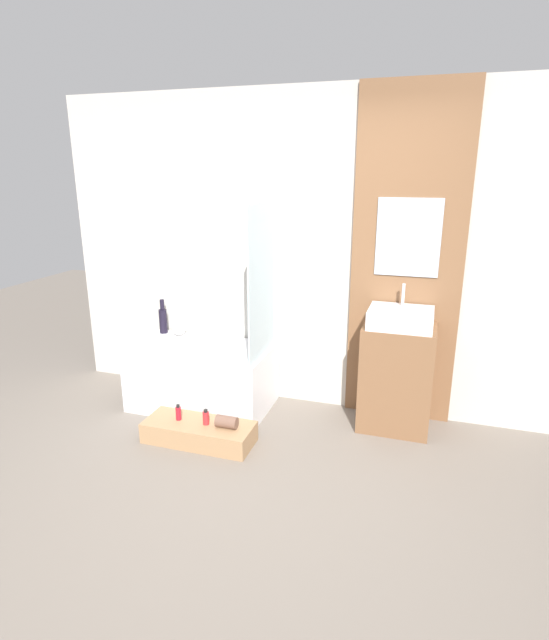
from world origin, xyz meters
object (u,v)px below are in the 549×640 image
Objects in this scene: bathtub at (202,376)px; bottle_soap_primary at (178,413)px; sink at (401,318)px; wooden_step_bench at (199,432)px; vase_round_light at (179,329)px; bottle_soap_secondary at (206,418)px; vase_tall_dark at (163,319)px.

bathtub is 0.58m from bottle_soap_primary.
wooden_step_bench is at bearing -153.41° from sink.
vase_round_light is 1.00× the size of bottle_soap_secondary.
vase_tall_dark is at bearing 153.35° from bathtub.
bathtub is 9.79× the size of vase_round_light.
sink is at bearing -3.30° from vase_round_light.
bottle_soap_primary is at bearing 180.00° from bottle_soap_secondary.
bathtub is at bearing 97.26° from bottle_soap_primary.
sink is 1.64m from bottle_soap_secondary.
sink is 3.96× the size of vase_round_light.
bathtub is 1.41× the size of wooden_step_bench.
bottle_soap_primary is (-0.17, 0.00, 0.13)m from wooden_step_bench.
sink reaches higher than bottle_soap_primary.
bottle_soap_secondary is at bearing -45.82° from vase_tall_dark.
vase_tall_dark reaches higher than bottle_soap_secondary.
bottle_soap_primary reaches higher than wooden_step_bench.
wooden_step_bench is (0.24, -0.57, -0.19)m from bathtub.
vase_tall_dark is (-0.50, 0.25, 0.39)m from bathtub.
vase_tall_dark is at bearing 176.32° from sink.
vase_tall_dark is at bearing 124.76° from bottle_soap_primary.
sink reaches higher than vase_tall_dark.
vase_tall_dark is at bearing 172.19° from vase_round_light.
wooden_step_bench is at bearing 180.00° from bottle_soap_secondary.
vase_tall_dark is 1.10m from bottle_soap_primary.
bottle_soap_primary is (-1.54, -0.69, -0.70)m from sink.
bathtub reaches higher than bottle_soap_primary.
vase_tall_dark reaches higher than vase_round_light.
sink is at bearing 26.59° from wooden_step_bench.
bottle_soap_primary is (0.40, -0.80, -0.38)m from vase_round_light.
bottle_soap_primary is at bearing -55.24° from vase_tall_dark.
sink is 3.79× the size of bottle_soap_primary.
wooden_step_bench is 6.96× the size of vase_round_light.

